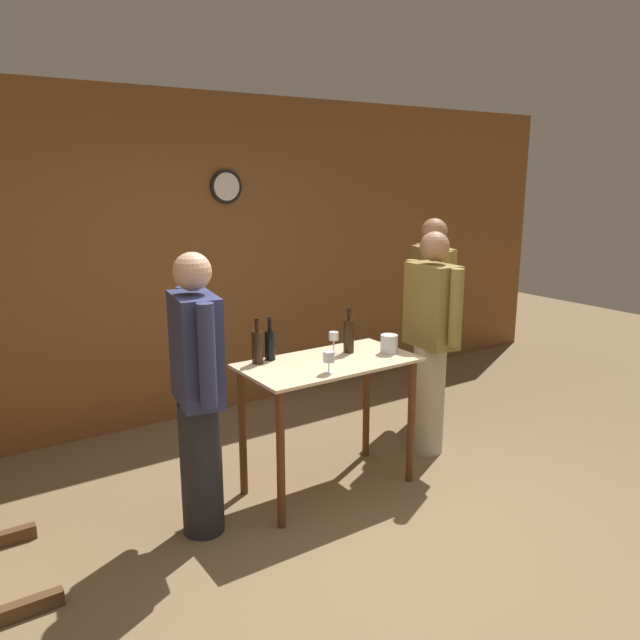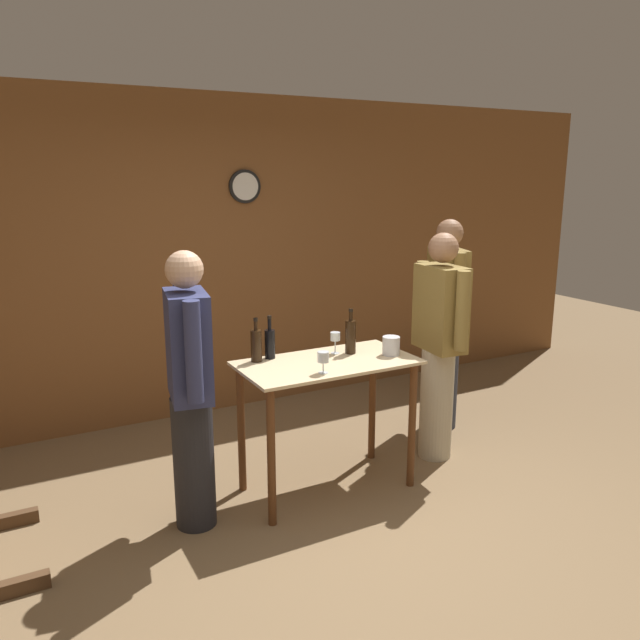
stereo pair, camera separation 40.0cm
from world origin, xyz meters
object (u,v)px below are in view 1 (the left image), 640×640
(person_visitor_with_scarf, at_px, (431,339))
(wine_glass_near_center, at_px, (334,337))
(ice_bucket, at_px, (389,344))
(person_host, at_px, (431,318))
(wine_bottle_far_left, at_px, (257,346))
(person_visitor_bearded, at_px, (198,391))
(wine_bottle_left, at_px, (270,344))
(wine_bottle_center, at_px, (349,335))
(wine_glass_near_left, at_px, (329,357))

(person_visitor_with_scarf, bearing_deg, wine_glass_near_center, 173.90)
(ice_bucket, height_order, person_host, person_host)
(wine_bottle_far_left, xyz_separation_m, person_visitor_bearded, (-0.50, -0.23, -0.12))
(person_host, xyz_separation_m, person_visitor_bearded, (-2.25, -0.48, -0.04))
(wine_bottle_far_left, xyz_separation_m, wine_bottle_left, (0.10, 0.02, -0.01))
(wine_bottle_center, xyz_separation_m, wine_glass_near_center, (-0.09, 0.04, -0.01))
(wine_bottle_far_left, bearing_deg, person_visitor_with_scarf, -7.16)
(wine_bottle_far_left, distance_m, wine_bottle_center, 0.64)
(wine_bottle_center, xyz_separation_m, person_host, (1.12, 0.38, -0.10))
(wine_bottle_left, distance_m, wine_glass_near_left, 0.46)
(person_visitor_with_scarf, bearing_deg, wine_bottle_far_left, 172.84)
(wine_glass_near_left, distance_m, person_visitor_with_scarf, 1.11)
(ice_bucket, xyz_separation_m, person_visitor_bearded, (-1.34, 0.06, -0.08))
(wine_bottle_left, bearing_deg, person_visitor_with_scarf, -8.81)
(wine_glass_near_center, relative_size, person_host, 0.09)
(wine_bottle_left, height_order, person_host, person_host)
(wine_bottle_center, relative_size, wine_glass_near_left, 2.28)
(wine_glass_near_left, relative_size, person_visitor_bearded, 0.08)
(wine_bottle_far_left, xyz_separation_m, wine_bottle_center, (0.62, -0.13, 0.01))
(person_host, distance_m, person_visitor_bearded, 2.30)
(ice_bucket, distance_m, person_host, 1.05)
(wine_bottle_center, relative_size, person_visitor_with_scarf, 0.18)
(wine_bottle_far_left, bearing_deg, wine_glass_near_center, -8.77)
(wine_bottle_center, distance_m, ice_bucket, 0.27)
(person_host, height_order, person_visitor_with_scarf, person_host)
(wine_bottle_left, relative_size, person_host, 0.17)
(wine_bottle_left, height_order, wine_glass_near_left, wine_bottle_left)
(wine_bottle_center, xyz_separation_m, ice_bucket, (0.22, -0.16, -0.06))
(wine_bottle_far_left, relative_size, person_visitor_bearded, 0.17)
(ice_bucket, relative_size, person_visitor_with_scarf, 0.07)
(wine_bottle_left, xyz_separation_m, wine_glass_near_left, (0.16, -0.44, -0.01))
(ice_bucket, height_order, person_visitor_with_scarf, person_visitor_with_scarf)
(ice_bucket, bearing_deg, wine_glass_near_left, -167.64)
(wine_glass_near_center, distance_m, person_host, 1.26)
(wine_glass_near_center, xyz_separation_m, person_visitor_bearded, (-1.04, -0.15, -0.12))
(wine_glass_near_left, relative_size, wine_glass_near_center, 0.92)
(wine_bottle_center, height_order, wine_glass_near_center, wine_bottle_center)
(wine_glass_near_left, height_order, person_visitor_bearded, person_visitor_bearded)
(wine_glass_near_center, bearing_deg, wine_glass_near_left, -129.38)
(wine_glass_near_left, bearing_deg, wine_bottle_center, 38.25)
(wine_bottle_center, height_order, wine_glass_near_left, wine_bottle_center)
(person_visitor_bearded, bearing_deg, wine_bottle_left, 22.40)
(wine_bottle_left, height_order, wine_glass_near_center, wine_bottle_left)
(person_host, xyz_separation_m, person_visitor_with_scarf, (-0.40, -0.42, -0.03))
(person_visitor_with_scarf, distance_m, person_visitor_bearded, 1.84)
(wine_bottle_far_left, relative_size, ice_bucket, 2.29)
(wine_bottle_left, height_order, person_visitor_with_scarf, person_visitor_with_scarf)
(wine_bottle_far_left, xyz_separation_m, person_host, (1.74, 0.25, -0.09))
(wine_bottle_far_left, relative_size, wine_glass_near_center, 1.95)
(person_host, bearing_deg, wine_bottle_far_left, -171.76)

